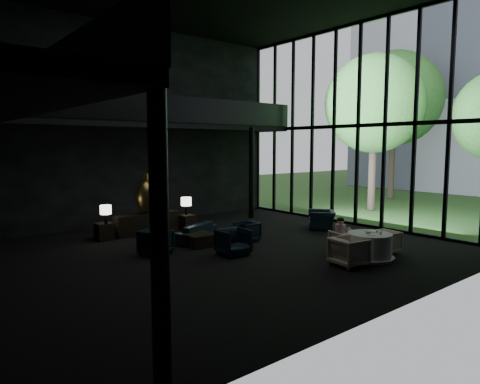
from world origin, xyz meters
TOP-DOWN VIEW (x-y plane):
  - floor at (0.00, 0.00)m, footprint 14.00×12.00m
  - wall_back at (0.00, 6.00)m, footprint 14.00×0.04m
  - wall_front at (0.00, -6.00)m, footprint 14.00×0.04m
  - curtain_wall at (6.95, 0.00)m, footprint 0.20×12.00m
  - mezzanine_back at (1.00, 5.00)m, footprint 12.00×2.00m
  - railing_left at (-5.00, 0.00)m, footprint 0.06×12.00m
  - railing_back at (1.00, 4.00)m, footprint 12.00×0.06m
  - column_sw at (-5.00, -5.70)m, footprint 0.24×0.24m
  - column_ne at (4.80, 4.00)m, footprint 0.24×0.24m
  - tree_near at (11.00, 2.00)m, footprint 4.80×4.80m
  - tree_far at (16.00, 4.00)m, footprint 5.60×5.60m
  - console at (-0.46, 3.74)m, footprint 2.39×0.54m
  - bronze_urn at (-0.46, 3.75)m, footprint 0.78×0.78m
  - side_table_left at (-2.06, 3.72)m, footprint 0.53×0.53m
  - table_lamp_left at (-2.06, 3.52)m, footprint 0.38×0.38m
  - side_table_right at (1.14, 3.49)m, footprint 0.51×0.51m
  - table_lamp_right at (1.14, 3.57)m, footprint 0.40×0.40m
  - sofa at (0.23, 1.76)m, footprint 2.06×1.37m
  - lounge_armchair_west at (-1.61, 0.85)m, footprint 1.06×1.09m
  - lounge_armchair_east at (1.64, 0.53)m, footprint 0.62×0.66m
  - lounge_armchair_south at (0.13, -0.64)m, footprint 0.96×0.91m
  - window_armchair at (5.22, 0.31)m, footprint 1.31×1.31m
  - coffee_table at (-0.02, 0.94)m, footprint 0.93×0.93m
  - dining_table at (2.81, -3.47)m, footprint 1.39×1.39m
  - dining_chair_north at (2.83, -2.61)m, footprint 0.89×0.86m
  - dining_chair_east at (3.76, -3.35)m, footprint 0.75×0.79m
  - dining_chair_west at (1.82, -3.50)m, footprint 0.95×1.00m
  - child at (2.75, -2.49)m, footprint 0.30×0.30m
  - plate_a at (2.64, -3.63)m, footprint 0.26×0.26m
  - plate_b at (3.03, -3.31)m, footprint 0.28×0.28m
  - saucer at (3.00, -3.52)m, footprint 0.18×0.18m
  - coffee_cup at (3.09, -3.51)m, footprint 0.09×0.09m
  - cereal_bowl at (2.78, -3.41)m, footprint 0.17×0.17m
  - cream_pot at (2.92, -3.74)m, footprint 0.08×0.08m

SIDE VIEW (x-z plane):
  - floor at x=0.00m, z-range -0.01..0.01m
  - coffee_table at x=-0.02m, z-range 0.00..0.39m
  - side_table_right at x=1.14m, z-range 0.00..0.56m
  - side_table_left at x=-2.06m, z-range 0.00..0.59m
  - dining_table at x=2.81m, z-range -0.05..0.70m
  - lounge_armchair_east at x=1.64m, z-range 0.00..0.66m
  - dining_chair_east at x=3.76m, z-range 0.00..0.73m
  - dining_chair_north at x=2.83m, z-range 0.00..0.74m
  - console at x=-0.46m, z-range 0.00..0.76m
  - sofa at x=0.23m, z-range 0.00..0.78m
  - lounge_armchair_west at x=-1.61m, z-range 0.00..0.88m
  - dining_chair_west at x=1.82m, z-range 0.00..0.93m
  - lounge_armchair_south at x=0.13m, z-range 0.00..0.93m
  - window_armchair at x=5.22m, z-range 0.00..0.98m
  - saucer at x=3.00m, z-range 0.75..0.76m
  - plate_a at x=2.64m, z-range 0.75..0.76m
  - plate_b at x=3.03m, z-range 0.75..0.77m
  - child at x=2.75m, z-range 0.45..1.08m
  - cream_pot at x=2.92m, z-range 0.75..0.83m
  - coffee_cup at x=3.09m, z-range 0.76..0.82m
  - cereal_bowl at x=2.78m, z-range 0.75..0.84m
  - table_lamp_left at x=-2.06m, z-range 0.72..1.35m
  - table_lamp_right at x=1.14m, z-range 0.71..1.38m
  - bronze_urn at x=-0.46m, z-range 0.65..2.11m
  - column_sw at x=-5.00m, z-range 0.00..4.00m
  - column_ne at x=4.80m, z-range 0.00..4.00m
  - wall_back at x=0.00m, z-range 0.00..8.00m
  - wall_front at x=0.00m, z-range 0.00..8.00m
  - curtain_wall at x=6.95m, z-range 0.00..8.00m
  - mezzanine_back at x=1.00m, z-range 3.88..4.12m
  - railing_left at x=-5.00m, z-range 4.10..5.10m
  - railing_back at x=1.00m, z-range 4.10..5.10m
  - tree_near at x=11.00m, z-range 1.41..9.06m
  - tree_far at x=16.00m, z-range 1.59..10.39m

